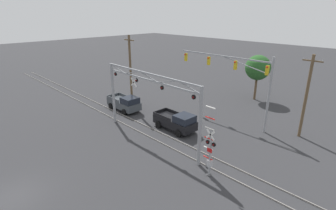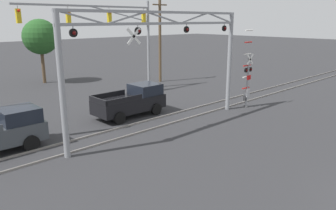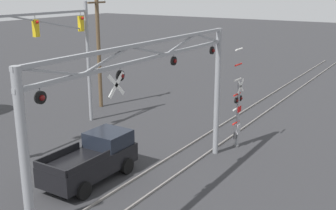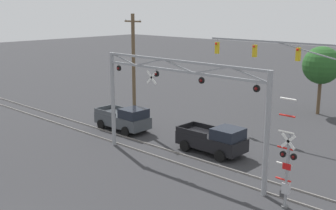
{
  "view_description": "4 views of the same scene",
  "coord_description": "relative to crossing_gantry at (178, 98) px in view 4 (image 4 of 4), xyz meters",
  "views": [
    {
      "loc": [
        17.94,
        -2.48,
        12.0
      ],
      "look_at": [
        -0.52,
        15.27,
        2.76
      ],
      "focal_mm": 28.0,
      "sensor_mm": 36.0,
      "label": 1
    },
    {
      "loc": [
        -12.51,
        -1.37,
        6.29
      ],
      "look_at": [
        -0.15,
        11.81,
        1.55
      ],
      "focal_mm": 35.0,
      "sensor_mm": 36.0,
      "label": 2
    },
    {
      "loc": [
        -13.27,
        3.05,
        8.75
      ],
      "look_at": [
        -0.01,
        11.45,
        4.32
      ],
      "focal_mm": 45.0,
      "sensor_mm": 36.0,
      "label": 3
    },
    {
      "loc": [
        16.61,
        -6.42,
        9.81
      ],
      "look_at": [
        -0.46,
        11.92,
        3.96
      ],
      "focal_mm": 45.0,
      "sensor_mm": 36.0,
      "label": 4
    }
  ],
  "objects": [
    {
      "name": "traffic_signal_span",
      "position": [
        3.76,
        9.73,
        1.14
      ],
      "size": [
        11.9,
        0.39,
        7.88
      ],
      "color": "gray",
      "rests_on": "ground_plane"
    },
    {
      "name": "crossing_gantry",
      "position": [
        0.0,
        0.0,
        0.0
      ],
      "size": [
        12.65,
        0.3,
        6.73
      ],
      "color": "gray",
      "rests_on": "ground_plane"
    },
    {
      "name": "pickup_truck_lead",
      "position": [
        0.28,
        3.45,
        -3.44
      ],
      "size": [
        4.84,
        2.24,
        2.01
      ],
      "color": "black",
      "rests_on": "ground_plane"
    },
    {
      "name": "pickup_truck_following",
      "position": [
        -8.35,
        2.91,
        -3.44
      ],
      "size": [
        4.86,
        2.24,
        2.01
      ],
      "color": "#3D4247",
      "rests_on": "ground_plane"
    },
    {
      "name": "background_tree_beyond_span",
      "position": [
        0.81,
        18.93,
        0.16
      ],
      "size": [
        3.46,
        3.46,
        6.34
      ],
      "color": "brown",
      "rests_on": "ground_plane"
    },
    {
      "name": "rail_track_near",
      "position": [
        0.01,
        0.28,
        -4.38
      ],
      "size": [
        80.0,
        0.08,
        0.1
      ],
      "primitive_type": "cube",
      "color": "gray",
      "rests_on": "ground_plane"
    },
    {
      "name": "crossing_signal_mast",
      "position": [
        7.68,
        -0.57,
        -2.44
      ],
      "size": [
        1.05,
        0.35,
        5.6
      ],
      "color": "gray",
      "rests_on": "ground_plane"
    },
    {
      "name": "rail_track_far",
      "position": [
        0.01,
        1.72,
        -4.38
      ],
      "size": [
        80.0,
        0.08,
        0.1
      ],
      "primitive_type": "cube",
      "color": "gray",
      "rests_on": "ground_plane"
    },
    {
      "name": "utility_pole_left",
      "position": [
        -8.39,
        4.07,
        0.37
      ],
      "size": [
        1.8,
        0.28,
        9.31
      ],
      "color": "brown",
      "rests_on": "ground_plane"
    }
  ]
}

